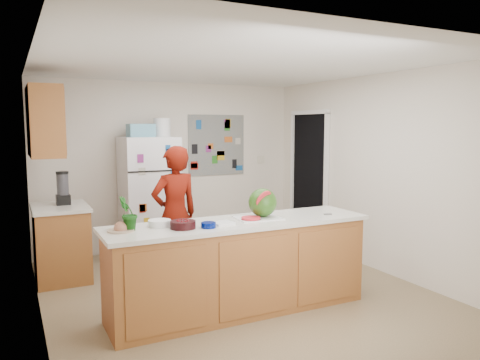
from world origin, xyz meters
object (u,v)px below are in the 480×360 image
refrigerator (149,197)px  person (175,215)px  watermelon (263,203)px  cherry_bowl (183,225)px

refrigerator → person: 1.23m
person → watermelon: person is taller
refrigerator → cherry_bowl: bearing=-98.4°
person → watermelon: size_ratio=5.61×
person → cherry_bowl: bearing=65.8°
refrigerator → watermelon: size_ratio=5.88×
refrigerator → cherry_bowl: refrigerator is taller
refrigerator → watermelon: refrigerator is taller
watermelon → person: bearing=117.2°
watermelon → cherry_bowl: bearing=-172.7°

